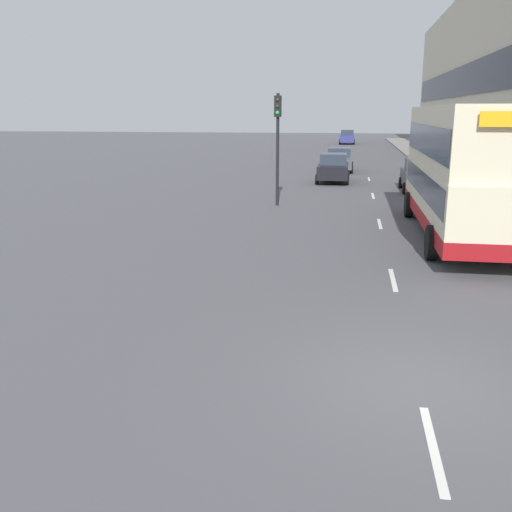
% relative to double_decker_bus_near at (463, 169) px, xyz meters
% --- Properties ---
extents(ground_plane, '(220.00, 220.00, 0.00)m').
position_rel_double_decker_bus_near_xyz_m(ground_plane, '(-2.47, -11.39, -2.28)').
color(ground_plane, '#515156').
extents(pavement, '(5.00, 93.00, 0.14)m').
position_rel_double_decker_bus_near_xyz_m(pavement, '(4.03, 27.11, -2.21)').
color(pavement, gray).
rests_on(pavement, ground_plane).
extents(lane_mark_0, '(0.12, 2.00, 0.01)m').
position_rel_double_decker_bus_near_xyz_m(lane_mark_0, '(-2.47, -13.11, -2.28)').
color(lane_mark_0, silver).
rests_on(lane_mark_0, ground_plane).
extents(lane_mark_1, '(0.12, 2.00, 0.01)m').
position_rel_double_decker_bus_near_xyz_m(lane_mark_1, '(-2.47, -5.60, -2.28)').
color(lane_mark_1, silver).
rests_on(lane_mark_1, ground_plane).
extents(lane_mark_2, '(0.12, 2.00, 0.01)m').
position_rel_double_decker_bus_near_xyz_m(lane_mark_2, '(-2.47, 1.92, -2.28)').
color(lane_mark_2, silver).
rests_on(lane_mark_2, ground_plane).
extents(lane_mark_3, '(0.12, 2.00, 0.01)m').
position_rel_double_decker_bus_near_xyz_m(lane_mark_3, '(-2.47, 9.43, -2.28)').
color(lane_mark_3, silver).
rests_on(lane_mark_3, ground_plane).
extents(lane_mark_4, '(0.12, 2.00, 0.01)m').
position_rel_double_decker_bus_near_xyz_m(lane_mark_4, '(-2.47, 16.94, -2.28)').
color(lane_mark_4, silver).
rests_on(lane_mark_4, ground_plane).
extents(double_decker_bus_near, '(2.85, 10.75, 4.30)m').
position_rel_double_decker_bus_near_xyz_m(double_decker_bus_near, '(0.00, 0.00, 0.00)').
color(double_decker_bus_near, beige).
rests_on(double_decker_bus_near, ground_plane).
extents(car_0, '(1.91, 4.10, 1.74)m').
position_rel_double_decker_bus_near_xyz_m(car_0, '(-0.00, 11.56, -1.42)').
color(car_0, '#4C5156').
rests_on(car_0, ground_plane).
extents(car_1, '(1.99, 4.31, 1.66)m').
position_rel_double_decker_bus_near_xyz_m(car_1, '(-4.47, 21.56, -1.46)').
color(car_1, '#4C5156').
rests_on(car_1, ground_plane).
extents(car_2, '(2.05, 4.16, 1.82)m').
position_rel_double_decker_bus_near_xyz_m(car_2, '(-4.27, 57.96, -1.39)').
color(car_2, navy).
rests_on(car_2, ground_plane).
extents(car_3, '(1.95, 3.87, 1.70)m').
position_rel_double_decker_bus_near_xyz_m(car_3, '(-4.68, 14.96, -1.44)').
color(car_3, black).
rests_on(car_3, ground_plane).
extents(traffic_light_far_kerb, '(0.30, 0.32, 4.90)m').
position_rel_double_decker_bus_near_xyz_m(traffic_light_far_kerb, '(-6.88, 5.65, 1.01)').
color(traffic_light_far_kerb, black).
rests_on(traffic_light_far_kerb, ground_plane).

